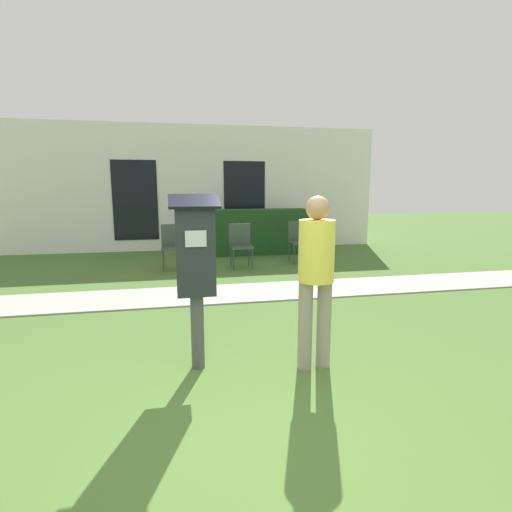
{
  "coord_description": "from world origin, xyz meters",
  "views": [
    {
      "loc": [
        -0.47,
        -2.24,
        1.66
      ],
      "look_at": [
        0.23,
        1.17,
        1.05
      ],
      "focal_mm": 28.0,
      "sensor_mm": 36.0,
      "label": 1
    }
  ],
  "objects": [
    {
      "name": "outdoor_chair_right",
      "position": [
        2.22,
        6.1,
        0.53
      ],
      "size": [
        0.44,
        0.44,
        0.9
      ],
      "rotation": [
        0.0,
        0.0,
        0.16
      ],
      "color": "#334738",
      "rests_on": "ground"
    },
    {
      "name": "outdoor_chair_middle",
      "position": [
        0.86,
        5.74,
        0.53
      ],
      "size": [
        0.44,
        0.44,
        0.9
      ],
      "rotation": [
        0.0,
        0.0,
        0.39
      ],
      "color": "#334738",
      "rests_on": "ground"
    },
    {
      "name": "outdoor_chair_left",
      "position": [
        -0.51,
        5.89,
        0.53
      ],
      "size": [
        0.44,
        0.44,
        0.9
      ],
      "rotation": [
        0.0,
        0.0,
        -0.25
      ],
      "color": "#334738",
      "rests_on": "ground"
    },
    {
      "name": "hedge_row",
      "position": [
        1.58,
        7.33,
        0.55
      ],
      "size": [
        2.39,
        0.6,
        1.1
      ],
      "color": "#1E471E",
      "rests_on": "ground"
    },
    {
      "name": "parking_meter",
      "position": [
        -0.29,
        1.27,
        1.02
      ],
      "size": [
        0.44,
        0.31,
        1.59
      ],
      "color": "#4C4C4C",
      "rests_on": "ground"
    },
    {
      "name": "sidewalk",
      "position": [
        0.0,
        3.75,
        0.01
      ],
      "size": [
        12.0,
        1.1,
        0.02
      ],
      "color": "#A3A099",
      "rests_on": "ground"
    },
    {
      "name": "person_standing",
      "position": [
        0.76,
        1.06,
        0.93
      ],
      "size": [
        0.32,
        0.32,
        1.58
      ],
      "rotation": [
        0.0,
        0.0,
        0.11
      ],
      "color": "gray",
      "rests_on": "ground"
    },
    {
      "name": "ground_plane",
      "position": [
        0.0,
        0.0,
        0.0
      ],
      "size": [
        40.0,
        40.0,
        0.0
      ],
      "primitive_type": "plane",
      "color": "#476B2D"
    },
    {
      "name": "building_facade",
      "position": [
        0.0,
        8.44,
        1.6
      ],
      "size": [
        10.0,
        0.26,
        3.2
      ],
      "color": "white",
      "rests_on": "ground"
    }
  ]
}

